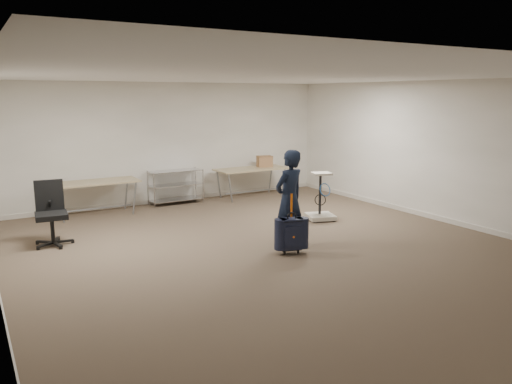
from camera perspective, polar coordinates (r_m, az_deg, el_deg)
ground at (r=8.23m, az=1.79°, el=-6.71°), size 9.00×9.00×0.00m
room_shell at (r=9.37m, az=-2.74°, el=-4.20°), size 8.00×9.00×9.00m
folding_table_left at (r=10.97m, az=-17.99°, el=0.88°), size 1.80×0.75×0.73m
folding_table_right at (r=12.34m, az=-0.54°, el=2.49°), size 1.80×0.75×0.73m
wire_shelf at (r=11.79m, az=-9.17°, el=0.78°), size 1.22×0.47×0.80m
person at (r=8.29m, az=3.82°, el=-0.76°), size 0.67×0.52×1.63m
suitcase at (r=7.98m, az=4.07°, el=-4.80°), size 0.40×0.30×0.98m
office_chair at (r=9.15m, az=-22.28°, el=-3.59°), size 0.66×0.66×1.09m
equipment_cart at (r=10.26m, az=7.41°, el=-1.75°), size 0.66×0.66×0.97m
cardboard_box at (r=12.60m, az=0.99°, el=3.53°), size 0.42×0.36×0.27m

